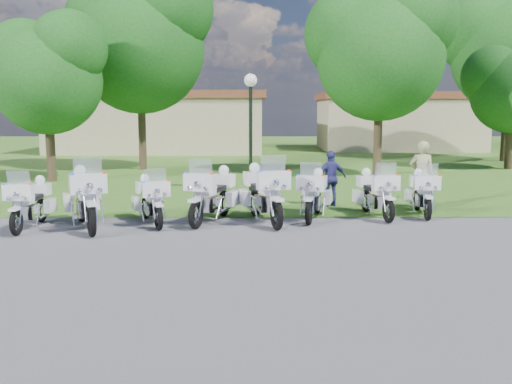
{
  "coord_description": "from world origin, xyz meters",
  "views": [
    {
      "loc": [
        0.52,
        -11.89,
        2.82
      ],
      "look_at": [
        0.56,
        1.2,
        0.95
      ],
      "focal_mm": 40.0,
      "sensor_mm": 36.0,
      "label": 1
    }
  ],
  "objects_px": {
    "motorcycle_2": "(150,200)",
    "motorcycle_6": "(375,193)",
    "motorcycle_4": "(263,193)",
    "bystander_c": "(331,179)",
    "motorcycle_1": "(85,197)",
    "lamp_post": "(251,103)",
    "motorcycle_3": "(213,194)",
    "motorcycle_5": "(314,194)",
    "motorcycle_7": "(422,192)",
    "motorcycle_0": "(31,203)",
    "bystander_a": "(421,175)"
  },
  "relations": [
    {
      "from": "motorcycle_6",
      "to": "lamp_post",
      "type": "height_order",
      "value": "lamp_post"
    },
    {
      "from": "motorcycle_3",
      "to": "motorcycle_0",
      "type": "bearing_deg",
      "value": 29.02
    },
    {
      "from": "motorcycle_3",
      "to": "motorcycle_5",
      "type": "relative_size",
      "value": 1.06
    },
    {
      "from": "motorcycle_7",
      "to": "bystander_a",
      "type": "xyz_separation_m",
      "value": [
        0.3,
        1.12,
        0.36
      ]
    },
    {
      "from": "motorcycle_4",
      "to": "motorcycle_7",
      "type": "bearing_deg",
      "value": 177.12
    },
    {
      "from": "lamp_post",
      "to": "motorcycle_4",
      "type": "bearing_deg",
      "value": -86.09
    },
    {
      "from": "motorcycle_2",
      "to": "motorcycle_7",
      "type": "relative_size",
      "value": 0.95
    },
    {
      "from": "motorcycle_3",
      "to": "bystander_c",
      "type": "bearing_deg",
      "value": -126.54
    },
    {
      "from": "motorcycle_2",
      "to": "bystander_a",
      "type": "height_order",
      "value": "bystander_a"
    },
    {
      "from": "motorcycle_6",
      "to": "lamp_post",
      "type": "relative_size",
      "value": 0.55
    },
    {
      "from": "motorcycle_1",
      "to": "motorcycle_4",
      "type": "height_order",
      "value": "motorcycle_1"
    },
    {
      "from": "motorcycle_1",
      "to": "bystander_c",
      "type": "xyz_separation_m",
      "value": [
        6.38,
        3.1,
        0.08
      ]
    },
    {
      "from": "motorcycle_0",
      "to": "motorcycle_4",
      "type": "relative_size",
      "value": 0.85
    },
    {
      "from": "motorcycle_2",
      "to": "motorcycle_4",
      "type": "distance_m",
      "value": 2.86
    },
    {
      "from": "motorcycle_0",
      "to": "motorcycle_6",
      "type": "distance_m",
      "value": 8.78
    },
    {
      "from": "motorcycle_1",
      "to": "motorcycle_6",
      "type": "relative_size",
      "value": 1.11
    },
    {
      "from": "motorcycle_7",
      "to": "lamp_post",
      "type": "bearing_deg",
      "value": -35.6
    },
    {
      "from": "motorcycle_7",
      "to": "motorcycle_2",
      "type": "bearing_deg",
      "value": 16.03
    },
    {
      "from": "motorcycle_7",
      "to": "bystander_a",
      "type": "relative_size",
      "value": 1.12
    },
    {
      "from": "motorcycle_4",
      "to": "motorcycle_6",
      "type": "distance_m",
      "value": 3.09
    },
    {
      "from": "motorcycle_3",
      "to": "lamp_post",
      "type": "xyz_separation_m",
      "value": [
        0.94,
        5.16,
        2.37
      ]
    },
    {
      "from": "motorcycle_0",
      "to": "motorcycle_3",
      "type": "distance_m",
      "value": 4.42
    },
    {
      "from": "motorcycle_2",
      "to": "motorcycle_6",
      "type": "height_order",
      "value": "motorcycle_6"
    },
    {
      "from": "motorcycle_5",
      "to": "lamp_post",
      "type": "relative_size",
      "value": 0.56
    },
    {
      "from": "motorcycle_1",
      "to": "motorcycle_4",
      "type": "xyz_separation_m",
      "value": [
        4.34,
        0.74,
        -0.01
      ]
    },
    {
      "from": "motorcycle_5",
      "to": "motorcycle_6",
      "type": "xyz_separation_m",
      "value": [
        1.65,
        0.24,
        -0.01
      ]
    },
    {
      "from": "motorcycle_2",
      "to": "bystander_a",
      "type": "relative_size",
      "value": 1.06
    },
    {
      "from": "motorcycle_7",
      "to": "lamp_post",
      "type": "xyz_separation_m",
      "value": [
        -4.7,
        4.21,
        2.46
      ]
    },
    {
      "from": "motorcycle_1",
      "to": "motorcycle_7",
      "type": "height_order",
      "value": "motorcycle_1"
    },
    {
      "from": "motorcycle_2",
      "to": "motorcycle_7",
      "type": "distance_m",
      "value": 7.29
    },
    {
      "from": "motorcycle_5",
      "to": "motorcycle_4",
      "type": "bearing_deg",
      "value": 32.95
    },
    {
      "from": "motorcycle_5",
      "to": "motorcycle_7",
      "type": "height_order",
      "value": "motorcycle_5"
    },
    {
      "from": "motorcycle_5",
      "to": "motorcycle_7",
      "type": "bearing_deg",
      "value": -156.32
    },
    {
      "from": "motorcycle_6",
      "to": "motorcycle_0",
      "type": "bearing_deg",
      "value": 0.31
    },
    {
      "from": "motorcycle_1",
      "to": "lamp_post",
      "type": "relative_size",
      "value": 0.61
    },
    {
      "from": "motorcycle_1",
      "to": "bystander_c",
      "type": "distance_m",
      "value": 7.1
    },
    {
      "from": "motorcycle_2",
      "to": "motorcycle_4",
      "type": "bearing_deg",
      "value": 163.19
    },
    {
      "from": "motorcycle_0",
      "to": "motorcycle_5",
      "type": "xyz_separation_m",
      "value": [
        7.0,
        1.22,
        0.03
      ]
    },
    {
      "from": "motorcycle_6",
      "to": "bystander_a",
      "type": "bearing_deg",
      "value": -148.69
    },
    {
      "from": "motorcycle_1",
      "to": "lamp_post",
      "type": "height_order",
      "value": "lamp_post"
    },
    {
      "from": "motorcycle_0",
      "to": "bystander_a",
      "type": "relative_size",
      "value": 1.12
    },
    {
      "from": "motorcycle_0",
      "to": "motorcycle_3",
      "type": "relative_size",
      "value": 0.91
    },
    {
      "from": "motorcycle_5",
      "to": "bystander_c",
      "type": "distance_m",
      "value": 2.02
    },
    {
      "from": "motorcycle_3",
      "to": "motorcycle_5",
      "type": "height_order",
      "value": "motorcycle_3"
    },
    {
      "from": "motorcycle_4",
      "to": "bystander_c",
      "type": "height_order",
      "value": "motorcycle_4"
    },
    {
      "from": "motorcycle_7",
      "to": "bystander_a",
      "type": "height_order",
      "value": "bystander_a"
    },
    {
      "from": "motorcycle_1",
      "to": "motorcycle_6",
      "type": "distance_m",
      "value": 7.49
    },
    {
      "from": "motorcycle_5",
      "to": "motorcycle_7",
      "type": "distance_m",
      "value": 3.04
    },
    {
      "from": "motorcycle_4",
      "to": "motorcycle_5",
      "type": "relative_size",
      "value": 1.13
    },
    {
      "from": "motorcycle_0",
      "to": "bystander_a",
      "type": "distance_m",
      "value": 10.69
    }
  ]
}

